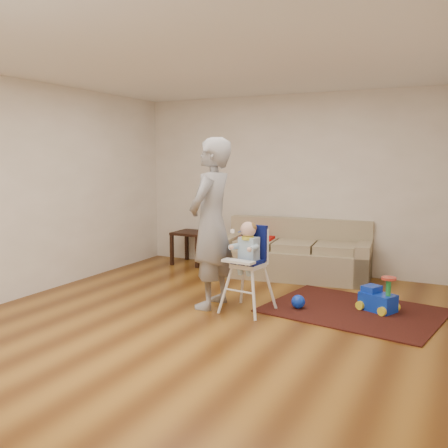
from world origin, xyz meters
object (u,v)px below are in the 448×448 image
at_px(toy_ball, 298,302).
at_px(adult, 211,224).
at_px(sofa, 295,249).
at_px(high_chair, 248,268).
at_px(ride_on_toy, 378,293).
at_px(side_table, 192,248).

xyz_separation_m(toy_ball, adult, (-0.96, -0.32, 0.89)).
relative_size(sofa, adult, 1.14).
bearing_deg(sofa, high_chair, -94.92).
relative_size(toy_ball, adult, 0.08).
height_order(ride_on_toy, toy_ball, ride_on_toy).
relative_size(toy_ball, high_chair, 0.15).
bearing_deg(high_chair, toy_ball, 40.00).
height_order(sofa, ride_on_toy, sofa).
distance_m(toy_ball, high_chair, 0.72).
distance_m(sofa, side_table, 1.84).
xyz_separation_m(sofa, ride_on_toy, (1.39, -1.19, -0.19)).
relative_size(side_table, adult, 0.27).
relative_size(side_table, high_chair, 0.51).
height_order(ride_on_toy, adult, adult).
bearing_deg(high_chair, sofa, 99.00).
xyz_separation_m(side_table, toy_ball, (2.38, -1.66, -0.17)).
relative_size(sofa, high_chair, 2.15).
height_order(sofa, side_table, sofa).
height_order(side_table, ride_on_toy, side_table).
distance_m(side_table, adult, 2.54).
xyz_separation_m(side_table, adult, (1.41, -1.98, 0.72)).
xyz_separation_m(ride_on_toy, toy_ball, (-0.84, -0.33, -0.13)).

